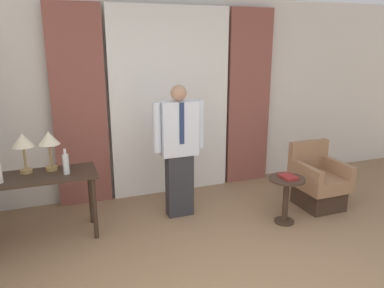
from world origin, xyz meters
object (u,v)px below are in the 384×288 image
at_px(desk, 40,186).
at_px(table_lamp_left, 23,143).
at_px(armchair, 318,183).
at_px(table_lamp_right, 49,141).
at_px(person, 179,147).
at_px(book, 288,177).
at_px(bottle_near_edge, 66,164).
at_px(side_table, 286,193).

height_order(desk, table_lamp_left, table_lamp_left).
bearing_deg(armchair, table_lamp_right, 171.49).
relative_size(table_lamp_left, table_lamp_right, 1.00).
bearing_deg(person, desk, -178.72).
bearing_deg(book, table_lamp_right, 163.80).
distance_m(desk, table_lamp_left, 0.49).
height_order(desk, person, person).
bearing_deg(armchair, bottle_near_edge, 174.57).
xyz_separation_m(table_lamp_left, bottle_near_edge, (0.41, -0.19, -0.22)).
bearing_deg(book, table_lamp_left, 165.21).
height_order(bottle_near_edge, armchair, bottle_near_edge).
distance_m(table_lamp_right, book, 2.73).
bearing_deg(bottle_near_edge, side_table, -12.97).
xyz_separation_m(table_lamp_left, side_table, (2.83, -0.75, -0.69)).
bearing_deg(desk, person, 1.28).
height_order(bottle_near_edge, person, person).
distance_m(person, book, 1.34).
bearing_deg(side_table, person, 149.38).
relative_size(desk, table_lamp_right, 2.69).
xyz_separation_m(armchair, book, (-0.66, -0.26, 0.27)).
distance_m(armchair, book, 0.76).
height_order(table_lamp_left, armchair, table_lamp_left).
distance_m(desk, person, 1.61).
bearing_deg(table_lamp_right, armchair, -8.51).
bearing_deg(book, armchair, 21.81).
bearing_deg(table_lamp_right, book, -16.20).
relative_size(person, book, 7.41).
bearing_deg(table_lamp_right, bottle_near_edge, -52.53).
bearing_deg(armchair, table_lamp_left, 172.11).
distance_m(table_lamp_left, armchair, 3.62).
height_order(armchair, book, armchair).
bearing_deg(person, bottle_near_edge, -175.62).
bearing_deg(desk, table_lamp_right, 44.09).
height_order(table_lamp_right, side_table, table_lamp_right).
distance_m(person, armchair, 1.91).
bearing_deg(table_lamp_right, person, -3.56).
xyz_separation_m(desk, book, (2.71, -0.62, -0.04)).
relative_size(table_lamp_left, armchair, 0.52).
height_order(table_lamp_right, person, person).
bearing_deg(desk, side_table, -12.99).
distance_m(armchair, side_table, 0.73).
relative_size(table_lamp_right, bottle_near_edge, 1.56).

